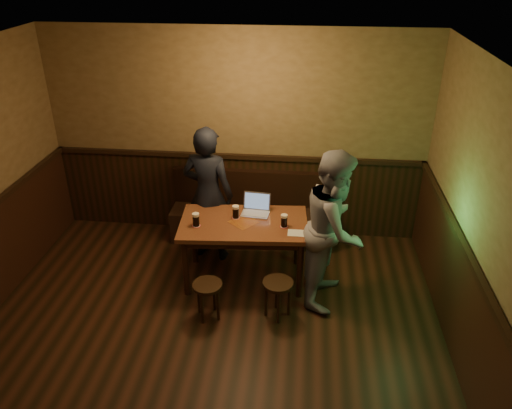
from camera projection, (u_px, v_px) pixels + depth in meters
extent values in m
cube|color=black|center=(194.00, 392.00, 4.60)|extent=(5.00, 6.00, 0.02)
cube|color=beige|center=(169.00, 90.00, 3.29)|extent=(5.00, 6.00, 0.02)
cube|color=olive|center=(236.00, 136.00, 6.59)|extent=(5.00, 0.02, 2.80)
cube|color=black|center=(237.00, 194.00, 6.96)|extent=(4.98, 0.04, 1.10)
cube|color=black|center=(485.00, 369.00, 4.11)|extent=(0.04, 5.98, 1.10)
cube|color=black|center=(236.00, 156.00, 6.67)|extent=(4.98, 0.06, 0.06)
cube|color=black|center=(497.00, 314.00, 3.85)|extent=(0.06, 5.98, 0.06)
cube|color=black|center=(252.00, 225.00, 6.85)|extent=(2.20, 0.50, 0.45)
cube|color=black|center=(254.00, 188.00, 6.81)|extent=(2.20, 0.10, 0.50)
cube|color=#5E2C1B|center=(244.00, 224.00, 5.80)|extent=(1.53, 0.95, 0.05)
cube|color=black|center=(244.00, 230.00, 5.84)|extent=(1.40, 0.81, 0.08)
cube|color=#660D0E|center=(244.00, 222.00, 5.79)|extent=(0.39, 0.39, 0.00)
cylinder|color=black|center=(186.00, 268.00, 5.71)|extent=(0.07, 0.07, 0.74)
cylinder|color=black|center=(194.00, 237.00, 6.30)|extent=(0.07, 0.07, 0.74)
cylinder|color=black|center=(300.00, 270.00, 5.67)|extent=(0.07, 0.07, 0.74)
cylinder|color=black|center=(297.00, 239.00, 6.27)|extent=(0.07, 0.07, 0.74)
cylinder|color=black|center=(207.00, 285.00, 5.33)|extent=(0.42, 0.42, 0.04)
cylinder|color=black|center=(218.00, 304.00, 5.38)|extent=(0.03, 0.03, 0.42)
cylinder|color=black|center=(214.00, 295.00, 5.53)|extent=(0.03, 0.03, 0.42)
cylinder|color=black|center=(199.00, 298.00, 5.48)|extent=(0.03, 0.03, 0.42)
cylinder|color=black|center=(202.00, 307.00, 5.33)|extent=(0.03, 0.03, 0.42)
cylinder|color=black|center=(278.00, 283.00, 5.34)|extent=(0.38, 0.38, 0.04)
cylinder|color=black|center=(289.00, 299.00, 5.45)|extent=(0.04, 0.04, 0.43)
cylinder|color=black|center=(277.00, 292.00, 5.56)|extent=(0.04, 0.04, 0.43)
cylinder|color=black|center=(266.00, 300.00, 5.44)|extent=(0.04, 0.04, 0.43)
cylinder|color=black|center=(279.00, 307.00, 5.33)|extent=(0.04, 0.04, 0.43)
cylinder|color=maroon|center=(196.00, 226.00, 5.71)|extent=(0.10, 0.10, 0.00)
cylinder|color=silver|center=(196.00, 225.00, 5.71)|extent=(0.09, 0.09, 0.00)
cylinder|color=black|center=(196.00, 220.00, 5.68)|extent=(0.08, 0.08, 0.13)
cylinder|color=beige|center=(196.00, 214.00, 5.64)|extent=(0.08, 0.08, 0.03)
cylinder|color=maroon|center=(236.00, 218.00, 5.88)|extent=(0.10, 0.10, 0.00)
cylinder|color=silver|center=(236.00, 217.00, 5.88)|extent=(0.09, 0.09, 0.00)
cylinder|color=black|center=(236.00, 213.00, 5.85)|extent=(0.08, 0.08, 0.12)
cylinder|color=beige|center=(236.00, 207.00, 5.81)|extent=(0.08, 0.08, 0.03)
cylinder|color=maroon|center=(284.00, 226.00, 5.70)|extent=(0.10, 0.10, 0.00)
cylinder|color=silver|center=(284.00, 226.00, 5.69)|extent=(0.08, 0.08, 0.00)
cylinder|color=black|center=(284.00, 221.00, 5.67)|extent=(0.07, 0.07, 0.12)
cylinder|color=beige|center=(284.00, 216.00, 5.63)|extent=(0.08, 0.08, 0.03)
cube|color=silver|center=(255.00, 214.00, 5.95)|extent=(0.34, 0.25, 0.02)
cube|color=#B2B2B7|center=(255.00, 213.00, 5.94)|extent=(0.31, 0.20, 0.00)
cube|color=silver|center=(257.00, 201.00, 5.99)|extent=(0.33, 0.10, 0.21)
cube|color=slate|center=(257.00, 201.00, 5.98)|extent=(0.30, 0.08, 0.18)
cube|color=silver|center=(298.00, 233.00, 5.57)|extent=(0.22, 0.15, 0.00)
imported|color=black|center=(208.00, 195.00, 6.20)|extent=(0.71, 0.53, 1.77)
imported|color=gray|center=(335.00, 228.00, 5.44)|extent=(0.87, 1.02, 1.81)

